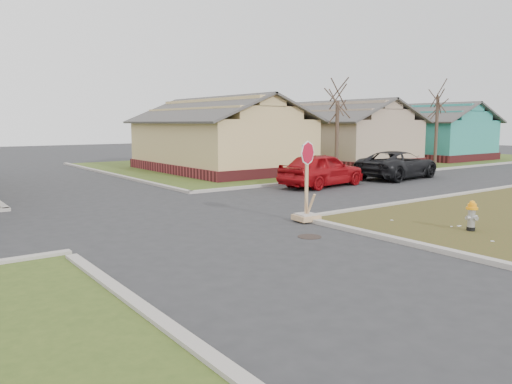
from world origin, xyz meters
TOP-DOWN VIEW (x-y plane):
  - ground at (0.00, 0.00)m, footprint 120.00×120.00m
  - verge_far_right at (22.00, 18.00)m, footprint 37.00×19.00m
  - curbs at (0.00, 5.00)m, footprint 80.00×40.00m
  - manhole at (2.20, -0.50)m, footprint 0.64×0.64m
  - side_house_yellow at (10.00, 16.50)m, footprint 7.60×11.60m
  - side_house_tan at (20.00, 16.50)m, footprint 7.60×11.60m
  - side_house_teal at (30.00, 16.50)m, footprint 7.60×11.60m
  - tree_mid_right at (14.00, 10.20)m, footprint 0.22×0.22m
  - tree_far_right at (24.00, 10.50)m, footprint 0.22×0.22m
  - fire_hydrant at (6.19, -2.74)m, footprint 0.32×0.32m
  - stop_sign at (3.51, 1.09)m, footprint 0.69×0.68m
  - red_sedan at (9.85, 7.05)m, footprint 4.95×2.50m
  - dark_pickup at (15.60, 7.13)m, footprint 5.67×3.17m

SIDE VIEW (x-z plane):
  - ground at x=0.00m, z-range 0.00..0.00m
  - curbs at x=0.00m, z-range -0.06..0.06m
  - manhole at x=2.20m, z-range 0.00..0.01m
  - verge_far_right at x=22.00m, z-range 0.00..0.05m
  - fire_hydrant at x=6.19m, z-range 0.09..0.94m
  - stop_sign at x=3.51m, z-range -0.64..1.80m
  - dark_pickup at x=15.60m, z-range 0.00..1.50m
  - red_sedan at x=9.85m, z-range 0.00..1.62m
  - tree_mid_right at x=14.00m, z-range 0.05..4.25m
  - side_house_yellow at x=10.00m, z-range -0.16..4.54m
  - side_house_tan at x=20.00m, z-range -0.16..4.54m
  - side_house_teal at x=30.00m, z-range -0.16..4.54m
  - tree_far_right at x=24.00m, z-range 0.05..4.81m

